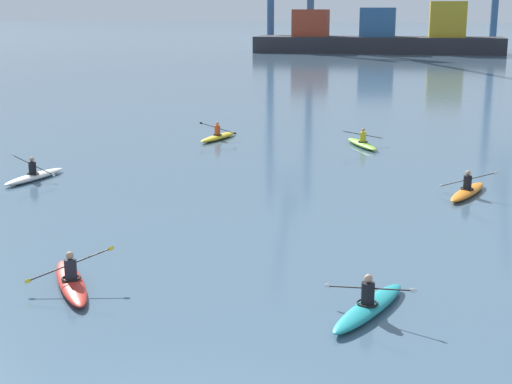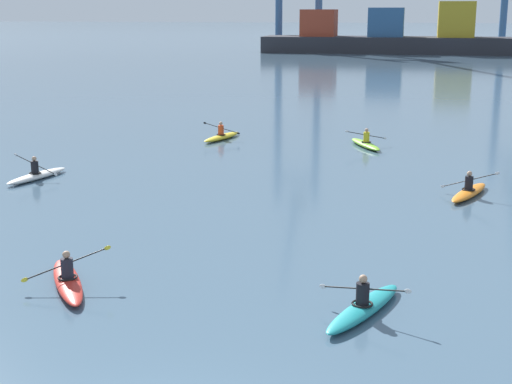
# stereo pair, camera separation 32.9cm
# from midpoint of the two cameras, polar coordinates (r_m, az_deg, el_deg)

# --- Properties ---
(container_barge) EXTENTS (38.51, 8.40, 7.92)m
(container_barge) POSITION_cam_midpoint_polar(r_m,az_deg,el_deg) (120.79, 10.18, 11.68)
(container_barge) COLOR #28282D
(container_barge) RESTS_ON ground
(kayak_orange) EXTENTS (2.04, 3.39, 1.06)m
(kayak_orange) POSITION_cam_midpoint_polar(r_m,az_deg,el_deg) (28.36, 16.39, 0.04)
(kayak_orange) COLOR orange
(kayak_orange) RESTS_ON ground
(kayak_white) EXTENTS (2.16, 3.45, 1.00)m
(kayak_white) POSITION_cam_midpoint_polar(r_m,az_deg,el_deg) (31.17, -16.22, 1.27)
(kayak_white) COLOR silver
(kayak_white) RESTS_ON ground
(kayak_teal) EXTENTS (2.12, 3.38, 0.95)m
(kayak_teal) POSITION_cam_midpoint_polar(r_m,az_deg,el_deg) (17.05, 8.85, -8.70)
(kayak_teal) COLOR teal
(kayak_teal) RESTS_ON ground
(kayak_yellow) EXTENTS (2.18, 3.43, 0.95)m
(kayak_yellow) POSITION_cam_midpoint_polar(r_m,az_deg,el_deg) (39.25, -2.40, 4.32)
(kayak_yellow) COLOR yellow
(kayak_yellow) RESTS_ON ground
(kayak_red) EXTENTS (2.34, 3.19, 0.98)m
(kayak_red) POSITION_cam_midpoint_polar(r_m,az_deg,el_deg) (18.97, -13.82, -6.58)
(kayak_red) COLOR red
(kayak_red) RESTS_ON ground
(kayak_lime) EXTENTS (2.06, 3.32, 0.95)m
(kayak_lime) POSITION_cam_midpoint_polar(r_m,az_deg,el_deg) (37.45, 8.67, 3.71)
(kayak_lime) COLOR #7ABC2D
(kayak_lime) RESTS_ON ground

